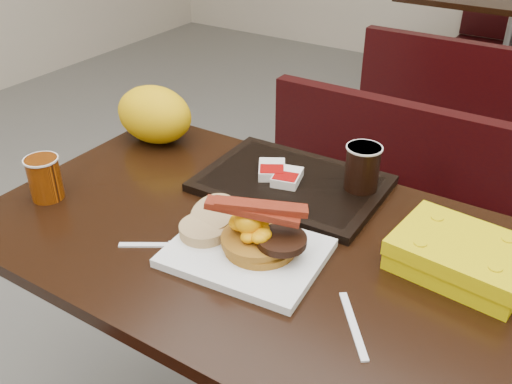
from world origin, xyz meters
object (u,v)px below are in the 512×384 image
Objects in this scene: pancake_stack at (260,242)px; coffee_cup_far at (362,168)px; bench_far_s at (475,108)px; paper_bag at (154,114)px; hashbrown_sleeve_right at (287,177)px; tray at (292,184)px; knife at (353,325)px; table_near at (266,367)px; hashbrown_sleeve_left at (272,170)px; platter at (246,253)px; table_far at (508,65)px; fork at (143,245)px; bench_near_n at (379,230)px; clamshell at (461,256)px; coffee_cup_near at (45,178)px.

coffee_cup_far reaches higher than pancake_stack.
paper_bag reaches higher than bench_far_s.
hashbrown_sleeve_right is 0.43m from paper_bag.
tray is (-0.08, 0.26, -0.02)m from pancake_stack.
table_near is at bearing -156.17° from knife.
coffee_cup_far is at bearing 2.94° from paper_bag.
hashbrown_sleeve_left is 0.38× the size of paper_bag.
coffee_cup_far is at bearing -86.93° from bench_far_s.
pancake_stack reaches higher than platter.
paper_bag is at bearing 175.54° from tray.
paper_bag is (-0.38, 0.02, 0.04)m from hashbrown_sleeve_left.
coffee_cup_far is (-0.16, 0.39, 0.07)m from knife.
hashbrown_sleeve_left is (-0.11, 0.20, 0.41)m from table_near.
platter reaches higher than table_far.
fork reaches higher than table_far.
paper_bag reaches higher than table_far.
bench_near_n is 9.69× the size of coffee_cup_far.
coffee_cup_far is at bearing 69.32° from platter.
knife is 0.50m from hashbrown_sleeve_left.
coffee_cup_far is at bearing 156.46° from clamshell.
fork is 1.64× the size of hashbrown_sleeve_left.
hashbrown_sleeve_right is at bearing 108.98° from table_near.
pancake_stack is 0.24m from fork.
tray is (0.44, 0.34, -0.04)m from coffee_cup_near.
bench_far_s is at bearing 90.00° from table_near.
bench_near_n is 0.64m from tray.
pancake_stack is 0.27m from tray.
knife is 0.38× the size of tray.
clamshell reaches higher than knife.
coffee_cup_far reaches higher than clamshell.
coffee_cup_far is (0.20, 0.05, 0.04)m from hashbrown_sleeve_left.
table_near is 14.53× the size of hashbrown_sleeve_left.
paper_bag is (-0.49, 0.23, 0.45)m from table_near.
knife is at bearing -29.63° from fork.
knife is 0.43m from coffee_cup_far.
bench_far_s is at bearing 149.25° from knife.
table_near is 7.59× the size of knife.
platter reaches higher than bench_far_s.
clamshell is (0.35, -2.49, 0.41)m from table_far.
table_far is 2.43m from tray.
knife is 1.53× the size of coffee_cup_far.
hashbrown_sleeve_left is (-0.36, 0.34, 0.03)m from knife.
knife is 0.83m from paper_bag.
fork is 0.50m from coffee_cup_far.
bench_near_n is at bearing 81.67° from tray.
pancake_stack is at bearing -93.67° from hashbrown_sleeve_left.
bench_far_s is 2.14m from coffee_cup_near.
fork is at bearing -124.87° from hashbrown_sleeve_right.
coffee_cup_far reaches higher than table_far.
clamshell is (0.35, 0.11, 0.41)m from table_near.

